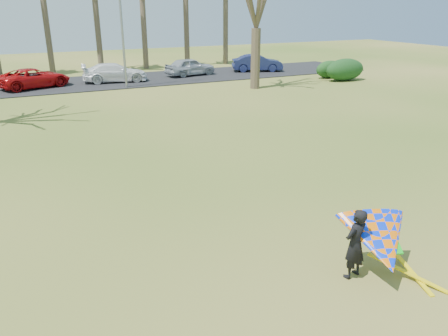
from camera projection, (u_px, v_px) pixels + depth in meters
name	position (u px, v px, depth m)	size (l,w,h in m)	color
ground	(258.00, 234.00, 11.05)	(100.00, 100.00, 0.00)	#2C5913
parking_strip	(90.00, 83.00, 32.17)	(46.00, 7.00, 0.06)	black
streetlight	(124.00, 20.00, 28.95)	(2.28, 0.18, 8.00)	gray
hedge_near	(345.00, 70.00, 33.05)	(3.32, 1.50, 1.66)	#143716
hedge_far	(330.00, 69.00, 34.35)	(2.43, 1.14, 1.35)	#163D16
car_2	(34.00, 78.00, 29.96)	(2.19, 4.76, 1.32)	#B80E10
car_3	(115.00, 73.00, 32.25)	(1.89, 4.66, 1.35)	white
car_4	(190.00, 67.00, 35.16)	(1.65, 4.10, 1.40)	#A2A7AF
car_5	(257.00, 63.00, 37.41)	(1.48, 4.26, 1.40)	#1A2250
kite_flyer	(378.00, 242.00, 9.00)	(2.13, 2.39, 2.02)	black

